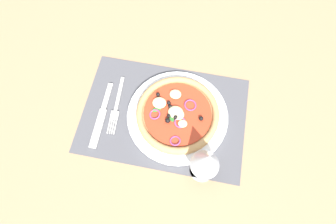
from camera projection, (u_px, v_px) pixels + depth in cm
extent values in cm
cube|color=#9E7A56|center=(164.00, 116.00, 78.97)|extent=(190.00, 140.00, 2.40)
cube|color=#4C4C51|center=(164.00, 115.00, 77.68)|extent=(46.05, 31.51, 0.40)
cylinder|color=white|center=(177.00, 117.00, 76.46)|extent=(28.28, 28.28, 1.23)
cylinder|color=tan|center=(177.00, 116.00, 75.43)|extent=(22.96, 22.96, 1.00)
torus|color=tan|center=(177.00, 115.00, 74.64)|extent=(22.93, 22.93, 1.80)
cylinder|color=#B7381E|center=(177.00, 115.00, 74.84)|extent=(18.83, 18.83, 0.30)
ellipsoid|color=beige|center=(175.00, 113.00, 74.18)|extent=(4.14, 3.73, 1.24)
ellipsoid|color=beige|center=(178.00, 114.00, 74.16)|extent=(3.58, 3.22, 1.07)
ellipsoid|color=beige|center=(183.00, 124.00, 73.30)|extent=(2.52, 2.27, 0.76)
ellipsoid|color=beige|center=(175.00, 94.00, 76.61)|extent=(3.30, 2.97, 0.99)
ellipsoid|color=beige|center=(159.00, 103.00, 75.48)|extent=(3.87, 3.48, 1.16)
sphere|color=black|center=(176.00, 117.00, 73.74)|extent=(1.30, 1.30, 1.30)
sphere|color=black|center=(168.00, 121.00, 73.31)|extent=(1.38, 1.38, 1.38)
sphere|color=black|center=(170.00, 106.00, 75.06)|extent=(1.12, 1.12, 1.12)
sphere|color=black|center=(201.00, 118.00, 73.62)|extent=(1.23, 1.23, 1.23)
sphere|color=black|center=(169.00, 116.00, 73.98)|extent=(1.12, 1.12, 1.12)
sphere|color=black|center=(158.00, 95.00, 76.49)|extent=(1.13, 1.13, 1.13)
sphere|color=black|center=(169.00, 103.00, 75.51)|extent=(1.07, 1.07, 1.07)
torus|color=#8E3D75|center=(155.00, 114.00, 74.48)|extent=(3.16, 3.13, 1.07)
torus|color=#8E3D75|center=(180.00, 122.00, 73.58)|extent=(3.31, 3.28, 1.09)
torus|color=#8E3D75|center=(175.00, 141.00, 71.55)|extent=(3.01, 2.97, 1.11)
torus|color=#8E3D75|center=(190.00, 105.00, 75.56)|extent=(3.52, 3.49, 0.77)
ellipsoid|color=#2D6B28|center=(171.00, 117.00, 74.20)|extent=(2.72, 3.11, 0.30)
ellipsoid|color=#2D6B28|center=(156.00, 111.00, 74.94)|extent=(3.11, 2.71, 0.30)
cube|color=silver|center=(119.00, 94.00, 79.78)|extent=(1.64, 11.20, 0.44)
cube|color=silver|center=(115.00, 115.00, 77.14)|extent=(2.36, 2.66, 0.44)
cube|color=silver|center=(109.00, 126.00, 75.86)|extent=(0.61, 4.33, 0.44)
cube|color=silver|center=(111.00, 126.00, 75.83)|extent=(0.61, 4.33, 0.44)
cube|color=silver|center=(113.00, 127.00, 75.80)|extent=(0.61, 4.33, 0.44)
cube|color=silver|center=(115.00, 127.00, 75.78)|extent=(0.61, 4.33, 0.44)
cube|color=silver|center=(107.00, 96.00, 79.39)|extent=(1.46, 8.42, 0.62)
cube|color=silver|center=(98.00, 128.00, 75.64)|extent=(2.23, 11.64, 0.44)
cylinder|color=silver|center=(202.00, 170.00, 71.60)|extent=(6.40, 6.40, 0.40)
cylinder|color=silver|center=(203.00, 167.00, 68.65)|extent=(0.80, 0.80, 6.00)
cone|color=silver|center=(207.00, 161.00, 61.97)|extent=(7.20, 7.20, 8.50)
cone|color=red|center=(206.00, 162.00, 63.07)|extent=(4.76, 4.76, 5.31)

